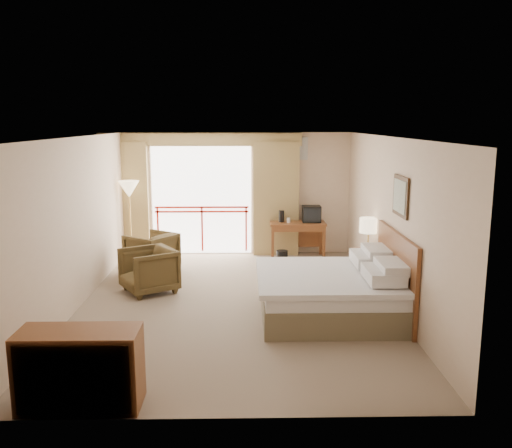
{
  "coord_description": "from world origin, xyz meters",
  "views": [
    {
      "loc": [
        0.18,
        -8.49,
        2.95
      ],
      "look_at": [
        0.35,
        0.4,
        1.25
      ],
      "focal_mm": 38.0,
      "sensor_mm": 36.0,
      "label": 1
    }
  ],
  "objects_px": {
    "armchair_far": "(152,270)",
    "floor_lamp": "(129,192)",
    "nightstand": "(368,268)",
    "desk": "(297,229)",
    "armchair_near": "(149,292)",
    "side_table": "(135,261)",
    "table_lamp": "(369,226)",
    "wastebasket": "(282,258)",
    "dresser": "(80,369)",
    "bed": "(332,292)",
    "tv": "(311,214)"
  },
  "relations": [
    {
      "from": "table_lamp",
      "to": "armchair_near",
      "type": "relative_size",
      "value": 0.66
    },
    {
      "from": "desk",
      "to": "armchair_far",
      "type": "bearing_deg",
      "value": -160.2
    },
    {
      "from": "bed",
      "to": "table_lamp",
      "type": "relative_size",
      "value": 3.74
    },
    {
      "from": "table_lamp",
      "to": "dresser",
      "type": "relative_size",
      "value": 0.45
    },
    {
      "from": "nightstand",
      "to": "desk",
      "type": "xyz_separation_m",
      "value": [
        -1.07,
        2.19,
        0.28
      ]
    },
    {
      "from": "nightstand",
      "to": "floor_lamp",
      "type": "relative_size",
      "value": 0.38
    },
    {
      "from": "nightstand",
      "to": "tv",
      "type": "distance_m",
      "value": 2.36
    },
    {
      "from": "table_lamp",
      "to": "floor_lamp",
      "type": "bearing_deg",
      "value": 157.72
    },
    {
      "from": "nightstand",
      "to": "bed",
      "type": "bearing_deg",
      "value": -121.35
    },
    {
      "from": "armchair_near",
      "to": "dresser",
      "type": "xyz_separation_m",
      "value": [
        -0.04,
        -3.86,
        0.42
      ]
    },
    {
      "from": "side_table",
      "to": "floor_lamp",
      "type": "bearing_deg",
      "value": 103.86
    },
    {
      "from": "desk",
      "to": "wastebasket",
      "type": "height_order",
      "value": "desk"
    },
    {
      "from": "wastebasket",
      "to": "dresser",
      "type": "xyz_separation_m",
      "value": [
        -2.48,
        -5.65,
        0.27
      ]
    },
    {
      "from": "table_lamp",
      "to": "side_table",
      "type": "height_order",
      "value": "table_lamp"
    },
    {
      "from": "armchair_far",
      "to": "floor_lamp",
      "type": "distance_m",
      "value": 1.78
    },
    {
      "from": "dresser",
      "to": "wastebasket",
      "type": "bearing_deg",
      "value": 62.95
    },
    {
      "from": "nightstand",
      "to": "dresser",
      "type": "bearing_deg",
      "value": -134.55
    },
    {
      "from": "nightstand",
      "to": "side_table",
      "type": "height_order",
      "value": "nightstand"
    },
    {
      "from": "armchair_near",
      "to": "table_lamp",
      "type": "bearing_deg",
      "value": 62.96
    },
    {
      "from": "armchair_far",
      "to": "floor_lamp",
      "type": "height_order",
      "value": "floor_lamp"
    },
    {
      "from": "wastebasket",
      "to": "armchair_near",
      "type": "bearing_deg",
      "value": -143.81
    },
    {
      "from": "armchair_far",
      "to": "side_table",
      "type": "relative_size",
      "value": 1.53
    },
    {
      "from": "desk",
      "to": "bed",
      "type": "bearing_deg",
      "value": -86.82
    },
    {
      "from": "side_table",
      "to": "desk",
      "type": "bearing_deg",
      "value": 29.51
    },
    {
      "from": "nightstand",
      "to": "tv",
      "type": "relative_size",
      "value": 1.67
    },
    {
      "from": "armchair_far",
      "to": "side_table",
      "type": "xyz_separation_m",
      "value": [
        -0.19,
        -0.74,
        0.38
      ]
    },
    {
      "from": "nightstand",
      "to": "desk",
      "type": "height_order",
      "value": "desk"
    },
    {
      "from": "floor_lamp",
      "to": "dresser",
      "type": "relative_size",
      "value": 1.37
    },
    {
      "from": "nightstand",
      "to": "table_lamp",
      "type": "bearing_deg",
      "value": 89.02
    },
    {
      "from": "table_lamp",
      "to": "desk",
      "type": "xyz_separation_m",
      "value": [
        -1.07,
        2.14,
        -0.49
      ]
    },
    {
      "from": "bed",
      "to": "table_lamp",
      "type": "height_order",
      "value": "table_lamp"
    },
    {
      "from": "bed",
      "to": "desk",
      "type": "bearing_deg",
      "value": 92.95
    },
    {
      "from": "table_lamp",
      "to": "tv",
      "type": "bearing_deg",
      "value": 110.23
    },
    {
      "from": "armchair_far",
      "to": "side_table",
      "type": "height_order",
      "value": "side_table"
    },
    {
      "from": "armchair_near",
      "to": "side_table",
      "type": "height_order",
      "value": "side_table"
    },
    {
      "from": "nightstand",
      "to": "armchair_near",
      "type": "xyz_separation_m",
      "value": [
        -3.89,
        -0.27,
        -0.33
      ]
    },
    {
      "from": "desk",
      "to": "nightstand",
      "type": "bearing_deg",
      "value": -63.8
    },
    {
      "from": "wastebasket",
      "to": "side_table",
      "type": "xyz_separation_m",
      "value": [
        -2.82,
        -1.13,
        0.23
      ]
    },
    {
      "from": "bed",
      "to": "tv",
      "type": "xyz_separation_m",
      "value": [
        0.11,
        3.64,
        0.58
      ]
    },
    {
      "from": "bed",
      "to": "table_lamp",
      "type": "bearing_deg",
      "value": 60.45
    },
    {
      "from": "side_table",
      "to": "dresser",
      "type": "xyz_separation_m",
      "value": [
        0.34,
        -4.51,
        0.04
      ]
    },
    {
      "from": "tv",
      "to": "nightstand",
      "type": "bearing_deg",
      "value": -48.7
    },
    {
      "from": "tv",
      "to": "armchair_near",
      "type": "bearing_deg",
      "value": -120.87
    },
    {
      "from": "tv",
      "to": "wastebasket",
      "type": "bearing_deg",
      "value": -116.09
    },
    {
      "from": "tv",
      "to": "armchair_near",
      "type": "relative_size",
      "value": 0.46
    },
    {
      "from": "table_lamp",
      "to": "bed",
      "type": "bearing_deg",
      "value": -119.55
    },
    {
      "from": "tv",
      "to": "wastebasket",
      "type": "height_order",
      "value": "tv"
    },
    {
      "from": "side_table",
      "to": "nightstand",
      "type": "bearing_deg",
      "value": -5.21
    },
    {
      "from": "desk",
      "to": "armchair_far",
      "type": "distance_m",
      "value": 3.25
    },
    {
      "from": "nightstand",
      "to": "floor_lamp",
      "type": "xyz_separation_m",
      "value": [
        -4.65,
        1.95,
        1.14
      ]
    }
  ]
}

